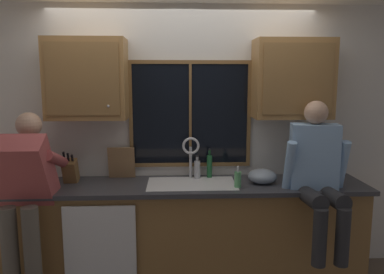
# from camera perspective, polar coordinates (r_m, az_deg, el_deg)

# --- Properties ---
(back_wall) EXTENTS (5.66, 0.12, 2.55)m
(back_wall) POSITION_cam_1_polar(r_m,az_deg,el_deg) (3.72, -1.49, -0.28)
(back_wall) COLOR silver
(back_wall) RESTS_ON floor
(window_glass) EXTENTS (1.10, 0.02, 0.95)m
(window_glass) POSITION_cam_1_polar(r_m,az_deg,el_deg) (3.62, -0.27, 3.47)
(window_glass) COLOR black
(window_frame_top) EXTENTS (1.17, 0.02, 0.04)m
(window_frame_top) POSITION_cam_1_polar(r_m,az_deg,el_deg) (3.60, -0.26, 11.29)
(window_frame_top) COLOR brown
(window_frame_bottom) EXTENTS (1.17, 0.02, 0.04)m
(window_frame_bottom) POSITION_cam_1_polar(r_m,az_deg,el_deg) (3.69, -0.25, -4.19)
(window_frame_bottom) COLOR brown
(window_frame_left) EXTENTS (0.04, 0.02, 0.95)m
(window_frame_left) POSITION_cam_1_polar(r_m,az_deg,el_deg) (3.63, -9.26, 3.37)
(window_frame_left) COLOR brown
(window_frame_right) EXTENTS (0.03, 0.02, 0.95)m
(window_frame_right) POSITION_cam_1_polar(r_m,az_deg,el_deg) (3.68, 8.63, 3.45)
(window_frame_right) COLOR brown
(window_mullion_center) EXTENTS (0.02, 0.02, 0.95)m
(window_mullion_center) POSITION_cam_1_polar(r_m,az_deg,el_deg) (3.61, -0.26, 3.45)
(window_mullion_center) COLOR brown
(lower_cabinet_run) EXTENTS (3.26, 0.58, 0.88)m
(lower_cabinet_run) POSITION_cam_1_polar(r_m,az_deg,el_deg) (3.61, -1.31, -14.38)
(lower_cabinet_run) COLOR olive
(lower_cabinet_run) RESTS_ON floor
(countertop) EXTENTS (3.32, 0.62, 0.04)m
(countertop) POSITION_cam_1_polar(r_m,az_deg,el_deg) (3.44, -1.33, -7.45)
(countertop) COLOR #38383D
(countertop) RESTS_ON lower_cabinet_run
(dishwasher_front) EXTENTS (0.60, 0.02, 0.74)m
(dishwasher_front) POSITION_cam_1_polar(r_m,az_deg,el_deg) (3.37, -13.73, -16.07)
(dishwasher_front) COLOR white
(upper_cabinet_left) EXTENTS (0.70, 0.36, 0.72)m
(upper_cabinet_left) POSITION_cam_1_polar(r_m,az_deg,el_deg) (3.53, -15.64, 8.45)
(upper_cabinet_left) COLOR #9E703D
(upper_cabinet_right) EXTENTS (0.70, 0.36, 0.72)m
(upper_cabinet_right) POSITION_cam_1_polar(r_m,az_deg,el_deg) (3.60, 14.99, 8.48)
(upper_cabinet_right) COLOR #9E703D
(sink) EXTENTS (0.80, 0.46, 0.21)m
(sink) POSITION_cam_1_polar(r_m,az_deg,el_deg) (3.47, -0.05, -8.62)
(sink) COLOR silver
(sink) RESTS_ON lower_cabinet_run
(faucet) EXTENTS (0.18, 0.09, 0.40)m
(faucet) POSITION_cam_1_polar(r_m,az_deg,el_deg) (3.56, -0.06, -2.35)
(faucet) COLOR silver
(faucet) RESTS_ON countertop
(person_standing) EXTENTS (0.53, 0.67, 1.59)m
(person_standing) POSITION_cam_1_polar(r_m,az_deg,el_deg) (3.34, -24.13, -7.48)
(person_standing) COLOR #595147
(person_standing) RESTS_ON floor
(person_sitting_on_counter) EXTENTS (0.54, 0.62, 1.26)m
(person_sitting_on_counter) POSITION_cam_1_polar(r_m,az_deg,el_deg) (3.35, 18.51, -4.73)
(person_sitting_on_counter) COLOR #262628
(person_sitting_on_counter) RESTS_ON countertop
(knife_block) EXTENTS (0.12, 0.18, 0.32)m
(knife_block) POSITION_cam_1_polar(r_m,az_deg,el_deg) (3.62, -17.92, -4.94)
(knife_block) COLOR brown
(knife_block) RESTS_ON countertop
(cutting_board) EXTENTS (0.25, 0.08, 0.31)m
(cutting_board) POSITION_cam_1_polar(r_m,az_deg,el_deg) (3.65, -10.63, -3.86)
(cutting_board) COLOR #997047
(cutting_board) RESTS_ON countertop
(mixing_bowl) EXTENTS (0.26, 0.26, 0.13)m
(mixing_bowl) POSITION_cam_1_polar(r_m,az_deg,el_deg) (3.52, 10.60, -5.88)
(mixing_bowl) COLOR #8C99A8
(mixing_bowl) RESTS_ON countertop
(soap_dispenser) EXTENTS (0.06, 0.07, 0.19)m
(soap_dispenser) POSITION_cam_1_polar(r_m,az_deg,el_deg) (3.34, 6.94, -6.34)
(soap_dispenser) COLOR #59A566
(soap_dispenser) RESTS_ON countertop
(bottle_green_glass) EXTENTS (0.05, 0.05, 0.28)m
(bottle_green_glass) POSITION_cam_1_polar(r_m,az_deg,el_deg) (3.63, 2.66, -4.35)
(bottle_green_glass) COLOR #1E592D
(bottle_green_glass) RESTS_ON countertop
(bottle_tall_clear) EXTENTS (0.06, 0.06, 0.22)m
(bottle_tall_clear) POSITION_cam_1_polar(r_m,az_deg,el_deg) (3.60, 0.78, -4.85)
(bottle_tall_clear) COLOR #B7B7BC
(bottle_tall_clear) RESTS_ON countertop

